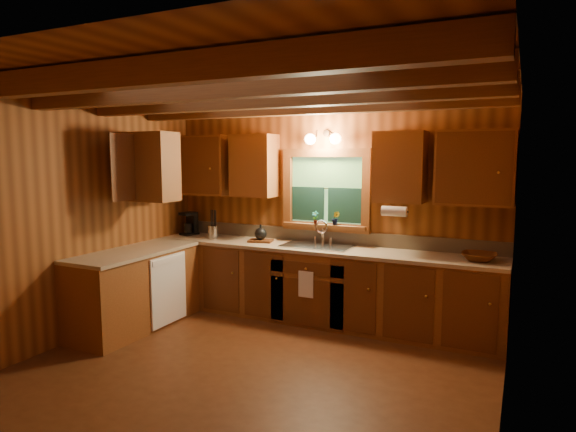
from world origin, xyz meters
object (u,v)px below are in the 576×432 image
(cutting_board, at_px, (261,241))
(sink, at_px, (317,250))
(coffee_maker, at_px, (190,223))
(wicker_basket, at_px, (479,257))

(cutting_board, bearing_deg, sink, -12.90)
(sink, xyz_separation_m, cutting_board, (-0.76, -0.01, 0.06))
(coffee_maker, height_order, wicker_basket, coffee_maker)
(cutting_board, bearing_deg, coffee_maker, 161.11)
(coffee_maker, height_order, cutting_board, coffee_maker)
(sink, relative_size, wicker_basket, 2.37)
(cutting_board, relative_size, wicker_basket, 0.84)
(sink, bearing_deg, cutting_board, -178.94)
(cutting_board, bearing_deg, wicker_basket, -14.63)
(sink, height_order, wicker_basket, sink)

